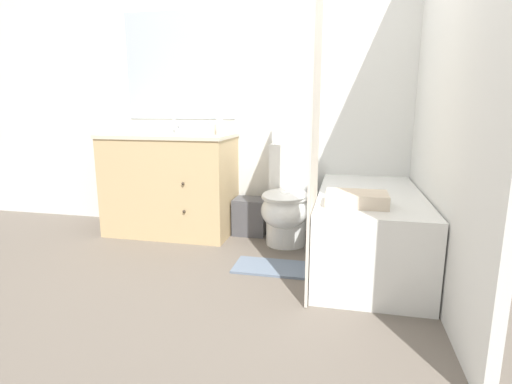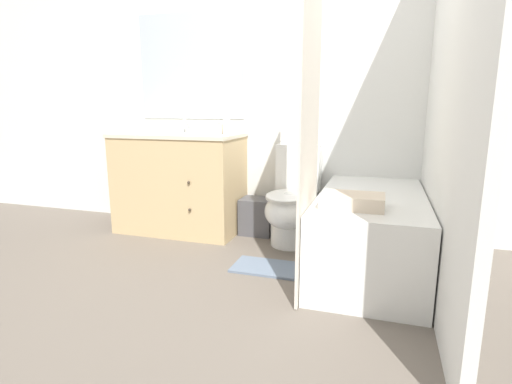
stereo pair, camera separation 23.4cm
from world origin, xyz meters
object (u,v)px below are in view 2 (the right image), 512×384
at_px(sink_faucet, 189,128).
at_px(bath_towel_folded, 352,201).
at_px(tissue_box, 218,128).
at_px(hand_towel_folded, 129,130).
at_px(vanity_cabinet, 180,182).
at_px(wastebasket, 257,216).
at_px(soap_dispenser, 227,126).
at_px(toilet, 292,203).
at_px(bath_mat, 272,268).
at_px(bathtub, 370,232).

xyz_separation_m(sink_faucet, bath_towel_folded, (1.56, -1.01, -0.34)).
xyz_separation_m(tissue_box, hand_towel_folded, (-0.73, -0.24, -0.01)).
xyz_separation_m(vanity_cabinet, wastebasket, (0.69, 0.10, -0.29)).
relative_size(wastebasket, tissue_box, 2.27).
xyz_separation_m(wastebasket, soap_dispenser, (-0.22, -0.13, 0.78)).
bearing_deg(wastebasket, soap_dispenser, -149.47).
xyz_separation_m(vanity_cabinet, sink_faucet, (-0.00, 0.20, 0.46)).
distance_m(vanity_cabinet, toilet, 1.04).
xyz_separation_m(sink_faucet, hand_towel_folded, (-0.39, -0.35, -0.00)).
bearing_deg(bath_towel_folded, tissue_box, 143.59).
height_order(sink_faucet, tissue_box, sink_faucet).
height_order(vanity_cabinet, tissue_box, tissue_box).
bearing_deg(wastebasket, hand_towel_folded, -167.12).
height_order(sink_faucet, bath_mat, sink_faucet).
relative_size(tissue_box, bath_mat, 0.26).
xyz_separation_m(wastebasket, tissue_box, (-0.35, -0.01, 0.76)).
height_order(vanity_cabinet, sink_faucet, sink_faucet).
xyz_separation_m(toilet, tissue_box, (-0.70, 0.16, 0.58)).
height_order(bathtub, soap_dispenser, soap_dispenser).
bearing_deg(bathtub, sink_faucet, 159.75).
bearing_deg(bathtub, soap_dispenser, 162.55).
relative_size(toilet, bath_towel_folded, 2.20).
height_order(wastebasket, tissue_box, tissue_box).
xyz_separation_m(vanity_cabinet, toilet, (1.04, -0.07, -0.11)).
bearing_deg(toilet, sink_faucet, 165.15).
distance_m(bathtub, wastebasket, 1.10).
distance_m(bathtub, bath_mat, 0.72).
relative_size(wastebasket, hand_towel_folded, 1.34).
height_order(hand_towel_folded, bath_mat, hand_towel_folded).
distance_m(bathtub, bath_towel_folded, 0.51).
height_order(vanity_cabinet, hand_towel_folded, hand_towel_folded).
bearing_deg(bath_towel_folded, hand_towel_folded, 161.26).
distance_m(toilet, bathtub, 0.71).
bearing_deg(toilet, bath_mat, -91.04).
relative_size(bathtub, soap_dispenser, 8.76).
xyz_separation_m(tissue_box, soap_dispenser, (0.13, -0.12, 0.02)).
distance_m(vanity_cabinet, hand_towel_folded, 0.62).
height_order(hand_towel_folded, bath_towel_folded, hand_towel_folded).
relative_size(sink_faucet, wastebasket, 0.45).
height_order(vanity_cabinet, soap_dispenser, soap_dispenser).
relative_size(sink_faucet, tissue_box, 1.02).
xyz_separation_m(vanity_cabinet, bath_towel_folded, (1.56, -0.81, 0.12)).
bearing_deg(sink_faucet, bath_mat, -39.01).
xyz_separation_m(toilet, bath_mat, (-0.01, -0.56, -0.33)).
relative_size(soap_dispenser, bath_towel_folded, 0.44).
xyz_separation_m(bathtub, bath_towel_folded, (-0.10, -0.40, 0.30)).
bearing_deg(tissue_box, vanity_cabinet, -165.33).
bearing_deg(bathtub, wastebasket, 152.33).
xyz_separation_m(sink_faucet, tissue_box, (0.34, -0.11, 0.01)).
height_order(sink_faucet, bath_towel_folded, sink_faucet).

